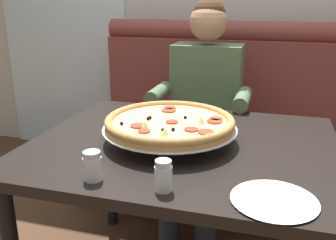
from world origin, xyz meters
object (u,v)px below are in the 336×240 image
object	(u,v)px
shaker_parmesan	(163,178)
plate_near_left	(274,198)
shaker_oregano	(93,168)
patio_chair	(77,76)
diner_main	(203,101)
pizza	(170,123)
booth_bench	(218,137)
dining_table	(183,161)

from	to	relation	value
shaker_parmesan	plate_near_left	size ratio (longest dim) A/B	0.39
shaker_oregano	patio_chair	bearing A→B (deg)	120.48
shaker_oregano	shaker_parmesan	size ratio (longest dim) A/B	0.98
shaker_parmesan	diner_main	bearing A→B (deg)	94.88
pizza	shaker_parmesan	bearing A→B (deg)	-76.84
booth_bench	plate_near_left	xyz separation A→B (m)	(0.36, -1.33, 0.34)
shaker_oregano	patio_chair	size ratio (longest dim) A/B	0.11
diner_main	patio_chair	size ratio (longest dim) A/B	1.48
shaker_parmesan	shaker_oregano	bearing A→B (deg)	178.67
dining_table	shaker_parmesan	bearing A→B (deg)	-84.49
booth_bench	shaker_parmesan	world-z (taller)	booth_bench
diner_main	pizza	bearing A→B (deg)	-89.80
booth_bench	shaker_parmesan	xyz separation A→B (m)	(0.04, -1.36, 0.37)
dining_table	shaker_oregano	size ratio (longest dim) A/B	12.53
dining_table	patio_chair	size ratio (longest dim) A/B	1.39
shaker_oregano	patio_chair	distance (m)	2.76
diner_main	plate_near_left	distance (m)	1.14
diner_main	pizza	size ratio (longest dim) A/B	2.41
dining_table	shaker_oregano	xyz separation A→B (m)	(-0.19, -0.39, 0.12)
diner_main	shaker_oregano	size ratio (longest dim) A/B	13.40
dining_table	patio_chair	bearing A→B (deg)	128.80
diner_main	booth_bench	bearing A→B (deg)	78.37
dining_table	diner_main	xyz separation A→B (m)	(-0.05, 0.69, 0.06)
plate_near_left	dining_table	bearing A→B (deg)	133.68
booth_bench	diner_main	bearing A→B (deg)	-101.63
pizza	shaker_parmesan	distance (m)	0.40
booth_bench	shaker_parmesan	distance (m)	1.41
booth_bench	patio_chair	xyz separation A→B (m)	(-1.59, 1.01, 0.13)
booth_bench	dining_table	distance (m)	0.99
booth_bench	shaker_oregano	size ratio (longest dim) A/B	17.56
pizza	booth_bench	bearing A→B (deg)	86.91
shaker_oregano	booth_bench	bearing A→B (deg)	81.83
diner_main	shaker_parmesan	size ratio (longest dim) A/B	13.13
pizza	plate_near_left	bearing A→B (deg)	-41.64
patio_chair	pizza	bearing A→B (deg)	-52.27
booth_bench	plate_near_left	distance (m)	1.42
shaker_oregano	plate_near_left	xyz separation A→B (m)	(0.55, 0.02, -0.03)
shaker_oregano	plate_near_left	distance (m)	0.55
pizza	shaker_oregano	world-z (taller)	pizza
plate_near_left	patio_chair	bearing A→B (deg)	129.62
shaker_oregano	shaker_parmesan	bearing A→B (deg)	-1.33
booth_bench	patio_chair	size ratio (longest dim) A/B	1.94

